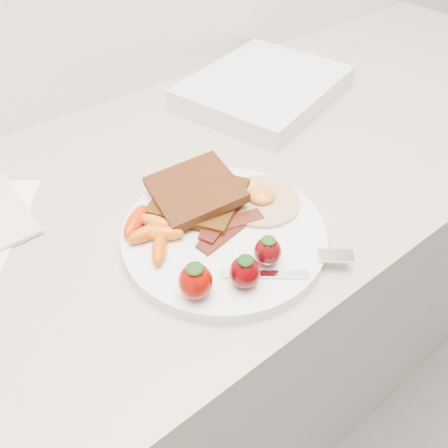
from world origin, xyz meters
TOP-DOWN VIEW (x-y plane):
  - counter at (0.00, 1.70)m, footprint 2.00×0.60m
  - plate at (-0.01, 1.57)m, footprint 0.27×0.27m
  - toast_lower at (-0.00, 1.63)m, footprint 0.16×0.16m
  - toast_upper at (-0.01, 1.64)m, footprint 0.13×0.13m
  - fried_egg at (0.06, 1.58)m, footprint 0.12×0.12m
  - bacon_strips at (-0.01, 1.57)m, footprint 0.11×0.06m
  - baby_carrots at (-0.09, 1.61)m, footprint 0.07×0.12m
  - strawberries at (-0.06, 1.49)m, footprint 0.13×0.06m
  - fork at (0.02, 1.46)m, footprint 0.16×0.09m
  - appliance at (0.29, 1.83)m, footprint 0.36×0.32m

SIDE VIEW (x-z plane):
  - counter at x=0.00m, z-range 0.00..0.90m
  - plate at x=-0.01m, z-range 0.90..0.92m
  - appliance at x=0.29m, z-range 0.90..0.94m
  - fork at x=0.02m, z-range 0.92..0.92m
  - bacon_strips at x=-0.01m, z-range 0.92..0.93m
  - fried_egg at x=0.06m, z-range 0.91..0.93m
  - toast_lower at x=0.00m, z-range 0.92..0.93m
  - baby_carrots at x=-0.09m, z-range 0.92..0.94m
  - toast_upper at x=-0.01m, z-range 0.93..0.95m
  - strawberries at x=-0.06m, z-range 0.92..0.96m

